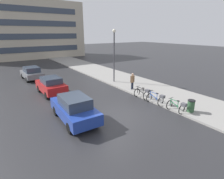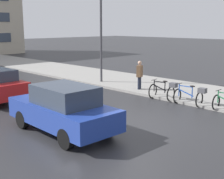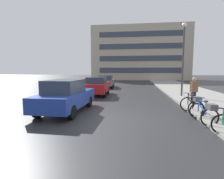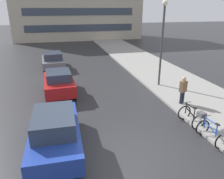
# 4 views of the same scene
# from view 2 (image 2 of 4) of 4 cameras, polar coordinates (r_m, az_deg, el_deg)

# --- Properties ---
(ground_plane) EXTENTS (140.00, 140.00, 0.00)m
(ground_plane) POSITION_cam_2_polar(r_m,az_deg,el_deg) (11.99, 4.59, -6.00)
(ground_plane) COLOR #28282B
(sidewalk_kerb) EXTENTS (4.80, 60.00, 0.14)m
(sidewalk_kerb) POSITION_cam_2_polar(r_m,az_deg,el_deg) (23.06, -4.55, 2.75)
(sidewalk_kerb) COLOR gray
(sidewalk_kerb) RESTS_ON ground
(bicycle_second) EXTENTS (0.80, 1.47, 0.97)m
(bicycle_second) POSITION_cam_2_polar(r_m,az_deg,el_deg) (14.72, 14.30, -1.03)
(bicycle_second) COLOR black
(bicycle_second) RESTS_ON ground
(bicycle_third) EXTENTS (0.85, 1.39, 0.99)m
(bicycle_third) POSITION_cam_2_polar(r_m,az_deg,el_deg) (15.50, 9.51, -0.14)
(bicycle_third) COLOR black
(bicycle_third) RESTS_ON ground
(car_blue) EXTENTS (1.92, 4.35, 1.66)m
(car_blue) POSITION_cam_2_polar(r_m,az_deg,el_deg) (10.80, -8.91, -3.53)
(car_blue) COLOR navy
(car_blue) RESTS_ON ground
(pedestrian) EXTENTS (0.46, 0.37, 1.72)m
(pedestrian) POSITION_cam_2_polar(r_m,az_deg,el_deg) (17.30, 5.07, 2.77)
(pedestrian) COLOR #1E2333
(pedestrian) RESTS_ON ground
(streetlamp) EXTENTS (0.35, 0.35, 5.72)m
(streetlamp) POSITION_cam_2_polar(r_m,az_deg,el_deg) (19.43, -2.03, 11.31)
(streetlamp) COLOR #424247
(streetlamp) RESTS_ON ground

